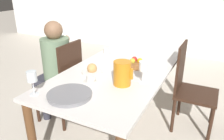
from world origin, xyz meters
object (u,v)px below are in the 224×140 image
object	(u,v)px
fruit_bowl	(136,64)
red_pitcher	(122,73)
chair_opposite	(190,87)
person_seated	(55,65)
serving_tray	(70,95)
chair_person_side	(64,82)
teacup_across	(106,52)
teacup_near_person	(90,79)
wine_glass_water	(143,67)
wine_glass_juice	(32,78)
bread_plate	(92,70)

from	to	relation	value
fruit_bowl	red_pitcher	bearing A→B (deg)	-84.49
chair_opposite	fruit_bowl	size ratio (longest dim) A/B	5.42
person_seated	serving_tray	bearing A→B (deg)	-131.78
chair_person_side	person_seated	size ratio (longest dim) A/B	0.82
chair_opposite	teacup_across	size ratio (longest dim) A/B	7.78
person_seated	teacup_near_person	bearing A→B (deg)	-113.39
wine_glass_water	chair_person_side	bearing A→B (deg)	174.34
wine_glass_juice	fruit_bowl	size ratio (longest dim) A/B	1.10
wine_glass_water	teacup_across	world-z (taller)	wine_glass_water
chair_opposite	person_seated	distance (m)	1.48
teacup_near_person	chair_opposite	bearing A→B (deg)	47.25
chair_person_side	teacup_across	size ratio (longest dim) A/B	7.78
chair_opposite	red_pitcher	bearing A→B (deg)	-33.38
chair_person_side	wine_glass_juice	bearing A→B (deg)	-157.79
chair_person_side	chair_opposite	distance (m)	1.38
wine_glass_water	teacup_near_person	world-z (taller)	wine_glass_water
red_pitcher	serving_tray	world-z (taller)	red_pitcher
teacup_across	bread_plate	size ratio (longest dim) A/B	0.61
teacup_near_person	wine_glass_juice	bearing A→B (deg)	-124.82
chair_opposite	red_pitcher	size ratio (longest dim) A/B	4.61
wine_glass_water	teacup_across	xyz separation A→B (m)	(-0.66, 0.56, -0.11)
teacup_near_person	teacup_across	size ratio (longest dim) A/B	1.00
serving_tray	fruit_bowl	distance (m)	0.83
wine_glass_water	wine_glass_juice	bearing A→B (deg)	-139.52
wine_glass_water	red_pitcher	bearing A→B (deg)	-142.06
wine_glass_juice	bread_plate	bearing A→B (deg)	73.65
person_seated	bread_plate	xyz separation A→B (m)	(0.54, -0.09, 0.07)
chair_person_side	chair_opposite	world-z (taller)	same
chair_person_side	serving_tray	bearing A→B (deg)	-136.88
bread_plate	serving_tray	bearing A→B (deg)	-78.55
red_pitcher	teacup_across	xyz separation A→B (m)	(-0.51, 0.68, -0.07)
teacup_near_person	bread_plate	distance (m)	0.21
red_pitcher	teacup_near_person	world-z (taller)	red_pitcher
chair_opposite	person_seated	world-z (taller)	person_seated
wine_glass_juice	chair_opposite	bearing A→B (deg)	49.64
chair_person_side	teacup_across	world-z (taller)	chair_person_side
chair_person_side	wine_glass_juice	world-z (taller)	chair_person_side
red_pitcher	bread_plate	distance (m)	0.39
chair_person_side	bread_plate	distance (m)	0.52
chair_person_side	red_pitcher	distance (m)	0.90
wine_glass_juice	fruit_bowl	xyz separation A→B (m)	(0.49, 0.89, -0.10)
teacup_near_person	bread_plate	xyz separation A→B (m)	(-0.10, 0.19, -0.00)
wine_glass_juice	person_seated	bearing A→B (deg)	119.10
teacup_near_person	fruit_bowl	bearing A→B (deg)	66.14
red_pitcher	teacup_near_person	distance (m)	0.29
chair_person_side	chair_opposite	size ratio (longest dim) A/B	1.00
serving_tray	chair_person_side	bearing A→B (deg)	133.12
chair_person_side	person_seated	xyz separation A→B (m)	(-0.09, -0.01, 0.19)
teacup_near_person	serving_tray	size ratio (longest dim) A/B	0.36
teacup_across	serving_tray	distance (m)	1.08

